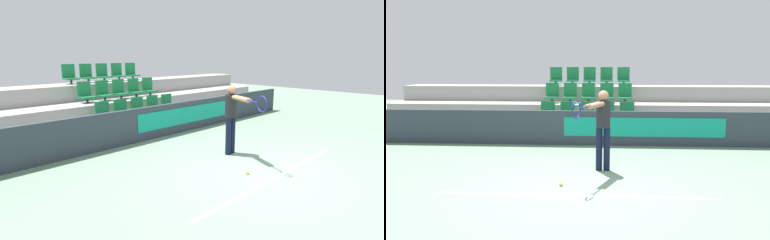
% 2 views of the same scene
% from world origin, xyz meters
% --- Properties ---
extents(ground_plane, '(30.00, 30.00, 0.00)m').
position_xyz_m(ground_plane, '(0.00, 0.00, 0.00)').
color(ground_plane, gray).
extents(court_baseline, '(4.65, 0.08, 0.01)m').
position_xyz_m(court_baseline, '(0.00, -0.39, 0.00)').
color(court_baseline, white).
rests_on(court_baseline, ground).
extents(barrier_wall, '(12.47, 0.14, 0.91)m').
position_xyz_m(barrier_wall, '(0.04, 3.47, 0.46)').
color(barrier_wall, '#2D3842').
rests_on(barrier_wall, ground).
extents(bleacher_tier_front, '(12.07, 1.00, 0.47)m').
position_xyz_m(bleacher_tier_front, '(0.00, 4.05, 0.24)').
color(bleacher_tier_front, '#9E9E99').
rests_on(bleacher_tier_front, ground).
extents(bleacher_tier_middle, '(12.07, 1.00, 0.94)m').
position_xyz_m(bleacher_tier_middle, '(0.00, 5.05, 0.47)').
color(bleacher_tier_middle, '#9E9E99').
rests_on(bleacher_tier_middle, ground).
extents(bleacher_tier_back, '(12.07, 1.00, 1.41)m').
position_xyz_m(bleacher_tier_back, '(0.00, 6.05, 0.71)').
color(bleacher_tier_back, '#9E9E99').
rests_on(bleacher_tier_back, ground).
extents(stadium_chair_0, '(0.40, 0.36, 0.60)m').
position_xyz_m(stadium_chair_0, '(-1.12, 4.17, 0.73)').
color(stadium_chair_0, '#333333').
rests_on(stadium_chair_0, bleacher_tier_front).
extents(stadium_chair_1, '(0.40, 0.36, 0.60)m').
position_xyz_m(stadium_chair_1, '(-0.56, 4.17, 0.73)').
color(stadium_chair_1, '#333333').
rests_on(stadium_chair_1, bleacher_tier_front).
extents(stadium_chair_2, '(0.40, 0.36, 0.60)m').
position_xyz_m(stadium_chair_2, '(0.00, 4.17, 0.73)').
color(stadium_chair_2, '#333333').
rests_on(stadium_chair_2, bleacher_tier_front).
extents(stadium_chair_3, '(0.40, 0.36, 0.60)m').
position_xyz_m(stadium_chair_3, '(0.56, 4.17, 0.73)').
color(stadium_chair_3, '#333333').
rests_on(stadium_chair_3, bleacher_tier_front).
extents(stadium_chair_4, '(0.40, 0.36, 0.60)m').
position_xyz_m(stadium_chair_4, '(1.12, 4.17, 0.73)').
color(stadium_chair_4, '#333333').
rests_on(stadium_chair_4, bleacher_tier_front).
extents(stadium_chair_5, '(0.40, 0.36, 0.60)m').
position_xyz_m(stadium_chair_5, '(-1.12, 5.17, 1.20)').
color(stadium_chair_5, '#333333').
rests_on(stadium_chair_5, bleacher_tier_middle).
extents(stadium_chair_6, '(0.40, 0.36, 0.60)m').
position_xyz_m(stadium_chair_6, '(-0.56, 5.17, 1.20)').
color(stadium_chair_6, '#333333').
rests_on(stadium_chair_6, bleacher_tier_middle).
extents(stadium_chair_7, '(0.40, 0.36, 0.60)m').
position_xyz_m(stadium_chair_7, '(0.00, 5.17, 1.20)').
color(stadium_chair_7, '#333333').
rests_on(stadium_chair_7, bleacher_tier_middle).
extents(stadium_chair_8, '(0.40, 0.36, 0.60)m').
position_xyz_m(stadium_chair_8, '(0.56, 5.17, 1.20)').
color(stadium_chair_8, '#333333').
rests_on(stadium_chair_8, bleacher_tier_middle).
extents(stadium_chair_9, '(0.40, 0.36, 0.60)m').
position_xyz_m(stadium_chair_9, '(1.12, 5.17, 1.20)').
color(stadium_chair_9, '#333333').
rests_on(stadium_chair_9, bleacher_tier_middle).
extents(stadium_chair_10, '(0.40, 0.36, 0.60)m').
position_xyz_m(stadium_chair_10, '(-1.12, 6.17, 1.67)').
color(stadium_chair_10, '#333333').
rests_on(stadium_chair_10, bleacher_tier_back).
extents(stadium_chair_11, '(0.40, 0.36, 0.60)m').
position_xyz_m(stadium_chair_11, '(-0.56, 6.17, 1.67)').
color(stadium_chair_11, '#333333').
rests_on(stadium_chair_11, bleacher_tier_back).
extents(stadium_chair_12, '(0.40, 0.36, 0.60)m').
position_xyz_m(stadium_chair_12, '(0.00, 6.17, 1.67)').
color(stadium_chair_12, '#333333').
rests_on(stadium_chair_12, bleacher_tier_back).
extents(stadium_chair_13, '(0.40, 0.36, 0.60)m').
position_xyz_m(stadium_chair_13, '(0.56, 6.17, 1.67)').
color(stadium_chair_13, '#333333').
rests_on(stadium_chair_13, bleacher_tier_back).
extents(stadium_chair_14, '(0.40, 0.36, 0.60)m').
position_xyz_m(stadium_chair_14, '(1.12, 6.17, 1.67)').
color(stadium_chair_14, '#333333').
rests_on(stadium_chair_14, bleacher_tier_back).
extents(tennis_player, '(0.68, 1.39, 1.62)m').
position_xyz_m(tennis_player, '(0.41, 1.04, 0.98)').
color(tennis_player, black).
rests_on(tennis_player, ground).
extents(tennis_ball, '(0.07, 0.07, 0.07)m').
position_xyz_m(tennis_ball, '(-0.30, 0.09, 0.03)').
color(tennis_ball, '#CCDB33').
rests_on(tennis_ball, ground).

